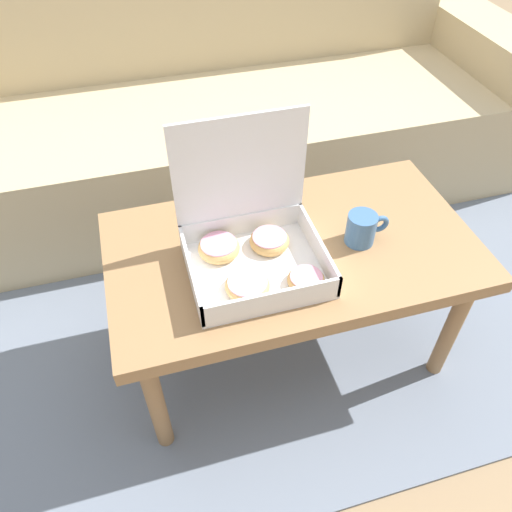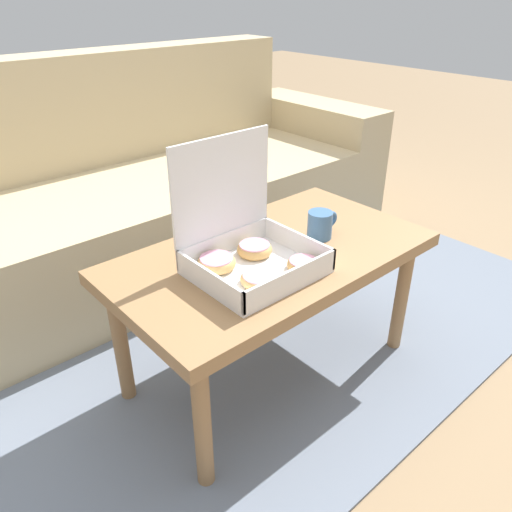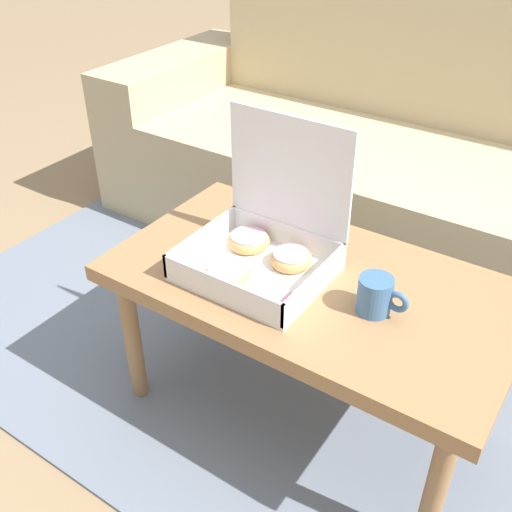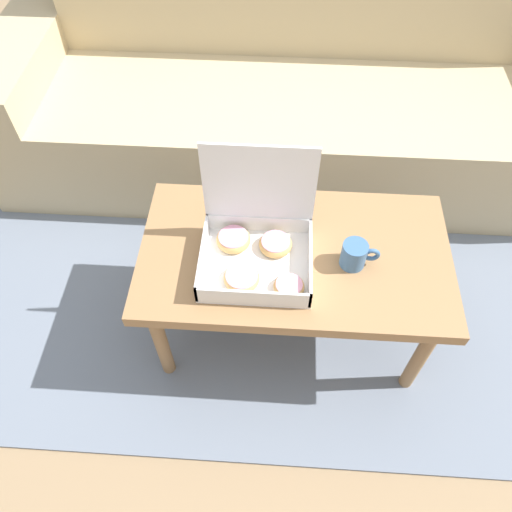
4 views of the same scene
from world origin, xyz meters
TOP-DOWN VIEW (x-y plane):
  - ground_plane at (0.00, 0.00)m, footprint 12.00×12.00m
  - area_rug at (0.00, 0.30)m, footprint 2.64×1.86m
  - couch at (0.00, 0.81)m, footprint 2.52×0.82m
  - coffee_table at (0.00, -0.13)m, footprint 0.94×0.52m
  - pastry_box at (-0.11, -0.16)m, footprint 0.32×0.28m
  - coffee_mug at (0.17, -0.16)m, footprint 0.11×0.07m

SIDE VIEW (x-z plane):
  - ground_plane at x=0.00m, z-range 0.00..0.00m
  - area_rug at x=0.00m, z-range 0.00..0.01m
  - couch at x=0.00m, z-range -0.14..0.74m
  - coffee_table at x=0.00m, z-range 0.17..0.62m
  - coffee_mug at x=0.17m, z-range 0.45..0.53m
  - pastry_box at x=-0.11m, z-range 0.34..0.68m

